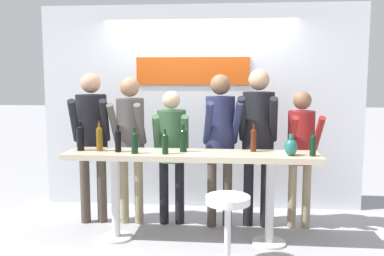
% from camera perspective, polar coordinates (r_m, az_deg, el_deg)
% --- Properties ---
extents(ground_plane, '(40.00, 40.00, 0.00)m').
position_cam_1_polar(ground_plane, '(4.77, -0.09, -14.80)').
color(ground_plane, '#9E9EA3').
extents(back_wall, '(4.27, 0.12, 2.69)m').
position_cam_1_polar(back_wall, '(5.73, 1.11, 2.80)').
color(back_wall, silver).
rests_on(back_wall, ground_plane).
extents(tasting_table, '(2.67, 0.50, 0.97)m').
position_cam_1_polar(tasting_table, '(4.53, -0.09, -5.20)').
color(tasting_table, beige).
rests_on(tasting_table, ground_plane).
extents(bar_stool, '(0.43, 0.43, 0.67)m').
position_cam_1_polar(bar_stool, '(4.05, 4.78, -12.06)').
color(bar_stool, silver).
rests_on(bar_stool, ground_plane).
extents(person_far_left, '(0.50, 0.62, 1.80)m').
position_cam_1_polar(person_far_left, '(5.20, -13.23, -0.35)').
color(person_far_left, '#473D33').
rests_on(person_far_left, ground_plane).
extents(person_left, '(0.39, 0.52, 1.75)m').
position_cam_1_polar(person_left, '(5.08, -8.23, -0.64)').
color(person_left, gray).
rests_on(person_left, ground_plane).
extents(person_center_left, '(0.44, 0.53, 1.59)m').
position_cam_1_polar(person_center_left, '(5.04, -2.75, -1.97)').
color(person_center_left, black).
rests_on(person_center_left, ground_plane).
extents(person_center, '(0.46, 0.59, 1.78)m').
position_cam_1_polar(person_center, '(4.93, 3.78, -0.61)').
color(person_center, '#473D33').
rests_on(person_center, ground_plane).
extents(person_center_right, '(0.47, 0.59, 1.84)m').
position_cam_1_polar(person_center_right, '(4.98, 8.80, -0.24)').
color(person_center_right, black).
rests_on(person_center_right, ground_plane).
extents(person_right, '(0.40, 0.51, 1.59)m').
position_cam_1_polar(person_right, '(5.05, 14.34, -2.01)').
color(person_right, gray).
rests_on(person_right, ground_plane).
extents(wine_bottle_0, '(0.06, 0.06, 0.30)m').
position_cam_1_polar(wine_bottle_0, '(4.58, 8.21, -1.43)').
color(wine_bottle_0, '#4C1E0F').
rests_on(wine_bottle_0, tasting_table).
extents(wine_bottle_1, '(0.06, 0.06, 0.26)m').
position_cam_1_polar(wine_bottle_1, '(4.40, -3.59, -1.95)').
color(wine_bottle_1, black).
rests_on(wine_bottle_1, tasting_table).
extents(wine_bottle_2, '(0.08, 0.08, 0.33)m').
position_cam_1_polar(wine_bottle_2, '(4.74, -14.65, -1.12)').
color(wine_bottle_2, black).
rests_on(wine_bottle_2, tasting_table).
extents(wine_bottle_3, '(0.07, 0.07, 0.32)m').
position_cam_1_polar(wine_bottle_3, '(4.67, -12.24, -1.24)').
color(wine_bottle_3, brown).
rests_on(wine_bottle_3, tasting_table).
extents(wine_bottle_4, '(0.07, 0.07, 0.27)m').
position_cam_1_polar(wine_bottle_4, '(4.46, -7.66, -1.82)').
color(wine_bottle_4, black).
rests_on(wine_bottle_4, tasting_table).
extents(wine_bottle_5, '(0.07, 0.07, 0.29)m').
position_cam_1_polar(wine_bottle_5, '(4.58, -9.83, -1.53)').
color(wine_bottle_5, black).
rests_on(wine_bottle_5, tasting_table).
extents(wine_bottle_6, '(0.06, 0.06, 0.26)m').
position_cam_1_polar(wine_bottle_6, '(4.45, 15.83, -2.11)').
color(wine_bottle_6, black).
rests_on(wine_bottle_6, tasting_table).
extents(wine_bottle_7, '(0.07, 0.07, 0.29)m').
position_cam_1_polar(wine_bottle_7, '(4.52, -1.17, -1.50)').
color(wine_bottle_7, black).
rests_on(wine_bottle_7, tasting_table).
extents(decorative_vase, '(0.13, 0.13, 0.22)m').
position_cam_1_polar(decorative_vase, '(4.43, 13.05, -2.47)').
color(decorative_vase, '#1E665B').
rests_on(decorative_vase, tasting_table).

